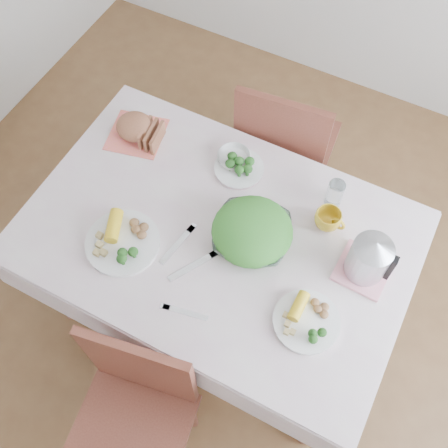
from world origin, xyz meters
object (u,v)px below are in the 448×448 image
at_px(dining_table, 218,274).
at_px(dinner_plate_left, 123,243).
at_px(chair_far, 287,145).
at_px(electric_kettle, 370,256).
at_px(chair_near, 130,433).
at_px(dinner_plate_right, 306,321).
at_px(salad_bowl, 252,235).
at_px(yellow_mug, 328,219).

xyz_separation_m(dining_table, dinner_plate_left, (-0.30, -0.21, 0.40)).
relative_size(chair_far, electric_kettle, 4.75).
distance_m(chair_near, dinner_plate_right, 0.79).
relative_size(dinner_plate_right, electric_kettle, 1.17).
xyz_separation_m(salad_bowl, yellow_mug, (0.23, 0.19, 0.01)).
bearing_deg(chair_far, dinner_plate_left, 67.05).
height_order(salad_bowl, yellow_mug, yellow_mug).
xyz_separation_m(yellow_mug, electric_kettle, (0.20, -0.12, 0.08)).
height_order(chair_near, dinner_plate_right, chair_near).
distance_m(dining_table, chair_far, 0.76).
xyz_separation_m(salad_bowl, dinner_plate_right, (0.32, -0.21, -0.02)).
height_order(chair_near, salad_bowl, chair_near).
xyz_separation_m(chair_near, dinner_plate_right, (0.42, 0.59, 0.31)).
relative_size(salad_bowl, electric_kettle, 1.41).
xyz_separation_m(dinner_plate_left, yellow_mug, (0.66, 0.44, 0.03)).
bearing_deg(yellow_mug, chair_near, -108.52).
xyz_separation_m(chair_far, dinner_plate_left, (-0.29, -0.96, 0.31)).
bearing_deg(chair_near, salad_bowl, 73.16).
xyz_separation_m(chair_far, electric_kettle, (0.56, -0.64, 0.42)).
height_order(dining_table, dinner_plate_left, dinner_plate_left).
xyz_separation_m(dining_table, dinner_plate_right, (0.45, -0.17, 0.40)).
bearing_deg(dinner_plate_left, chair_near, -59.36).
bearing_deg(chair_near, chair_far, 81.55).
distance_m(dining_table, electric_kettle, 0.76).
height_order(dinner_plate_left, dinner_plate_right, dinner_plate_left).
distance_m(dinner_plate_right, electric_kettle, 0.32).
bearing_deg(dinner_plate_left, chair_far, 72.95).
height_order(chair_far, salad_bowl, chair_far).
height_order(dining_table, electric_kettle, electric_kettle).
relative_size(dining_table, dinner_plate_left, 4.86).
distance_m(chair_far, salad_bowl, 0.80).
relative_size(chair_far, dinner_plate_left, 3.40).
bearing_deg(dinner_plate_right, dinner_plate_left, -177.32).
bearing_deg(dinner_plate_right, salad_bowl, 146.24).
height_order(dining_table, chair_far, chair_far).
relative_size(salad_bowl, dinner_plate_left, 1.01).
bearing_deg(chair_near, yellow_mug, 61.80).
bearing_deg(salad_bowl, electric_kettle, 9.46).
relative_size(dinner_plate_left, dinner_plate_right, 1.19).
height_order(salad_bowl, electric_kettle, electric_kettle).
distance_m(chair_near, yellow_mug, 1.10).
height_order(dinner_plate_right, yellow_mug, yellow_mug).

